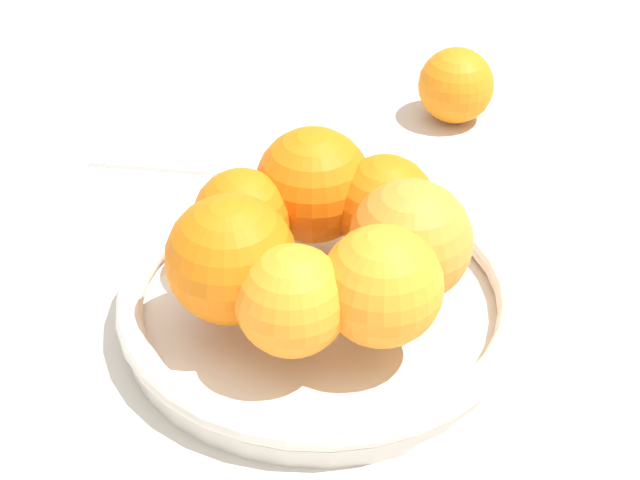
{
  "coord_description": "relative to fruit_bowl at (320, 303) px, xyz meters",
  "views": [
    {
      "loc": [
        0.46,
        0.28,
        0.46
      ],
      "look_at": [
        0.0,
        0.0,
        0.07
      ],
      "focal_mm": 60.0,
      "sensor_mm": 36.0,
      "label": 1
    }
  ],
  "objects": [
    {
      "name": "orange_pile",
      "position": [
        -0.0,
        0.0,
        0.05
      ],
      "size": [
        0.18,
        0.18,
        0.08
      ],
      "color": "orange",
      "rests_on": "fruit_bowl"
    },
    {
      "name": "fruit_bowl",
      "position": [
        0.0,
        0.0,
        0.0
      ],
      "size": [
        0.26,
        0.26,
        0.03
      ],
      "color": "silver",
      "rests_on": "ground_plane"
    },
    {
      "name": "ground_plane",
      "position": [
        0.0,
        0.0,
        -0.02
      ],
      "size": [
        4.0,
        4.0,
        0.0
      ],
      "primitive_type": "plane",
      "color": "beige"
    },
    {
      "name": "napkin_folded",
      "position": [
        -0.15,
        -0.22,
        -0.01
      ],
      "size": [
        0.17,
        0.17,
        0.01
      ],
      "primitive_type": "cube",
      "rotation": [
        0.0,
        0.0,
        0.4
      ],
      "color": "white",
      "rests_on": "ground_plane"
    },
    {
      "name": "stray_orange",
      "position": [
        -0.29,
        -0.04,
        0.02
      ],
      "size": [
        0.06,
        0.06,
        0.06
      ],
      "primitive_type": "sphere",
      "color": "orange",
      "rests_on": "ground_plane"
    }
  ]
}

